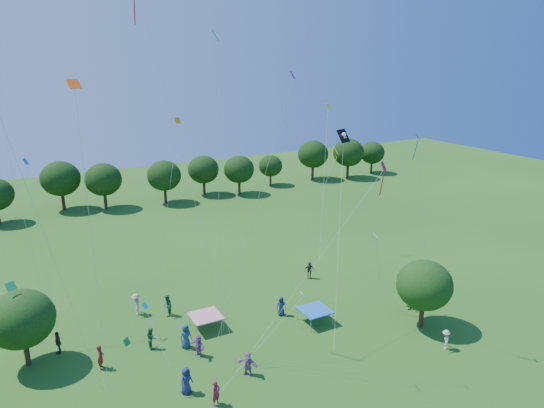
{
  "coord_description": "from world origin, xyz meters",
  "views": [
    {
      "loc": [
        -13.47,
        -11.23,
        19.57
      ],
      "look_at": [
        0.0,
        14.0,
        11.0
      ],
      "focal_mm": 32.0,
      "sensor_mm": 36.0,
      "label": 1
    }
  ],
  "objects": [
    {
      "name": "tent_red_stripe",
      "position": [
        -2.59,
        19.75,
        1.04
      ],
      "size": [
        2.2,
        2.2,
        1.1
      ],
      "color": "red",
      "rests_on": "ground"
    },
    {
      "name": "small_kite_4",
      "position": [
        -12.94,
        24.54,
        10.17
      ],
      "size": [
        0.57,
        4.04,
        11.78
      ],
      "color": "blue"
    },
    {
      "name": "small_kite_5",
      "position": [
        -13.48,
        10.6,
        15.45
      ],
      "size": [
        3.54,
        4.83,
        18.31
      ],
      "color": "purple"
    },
    {
      "name": "pirate_kite",
      "position": [
        8.04,
        17.79,
        13.73
      ],
      "size": [
        5.59,
        7.14,
        13.25
      ],
      "color": "black"
    },
    {
      "name": "crowd_person_14",
      "position": [
        -4.61,
        22.95,
        0.88
      ],
      "size": [
        0.8,
        0.99,
        1.77
      ],
      "primitive_type": "imported",
      "rotation": [
        0.0,
        0.0,
        4.27
      ],
      "color": "#235336",
      "rests_on": "ground"
    },
    {
      "name": "small_kite_13",
      "position": [
        -0.26,
        13.79,
        14.05
      ],
      "size": [
        4.32,
        3.1,
        17.63
      ],
      "color": "#A41BA1"
    },
    {
      "name": "crowd_person_0",
      "position": [
        3.39,
        18.8,
        0.8
      ],
      "size": [
        0.87,
        0.6,
        1.61
      ],
      "primitive_type": "imported",
      "rotation": [
        0.0,
        0.0,
        6.05
      ],
      "color": "navy",
      "rests_on": "ground"
    },
    {
      "name": "small_kite_3",
      "position": [
        -10.1,
        11.51,
        5.08
      ],
      "size": [
        1.17,
        3.7,
        4.94
      ],
      "color": "#177F2D"
    },
    {
      "name": "small_kite_2",
      "position": [
        7.31,
        18.42,
        11.38
      ],
      "size": [
        2.35,
        3.15,
        12.05
      ],
      "color": "#DEFF16"
    },
    {
      "name": "small_kite_11",
      "position": [
        -14.74,
        20.89,
        5.44
      ],
      "size": [
        2.5,
        0.88,
        4.84
      ],
      "color": "#198A48"
    },
    {
      "name": "small_kite_12",
      "position": [
        9.61,
        11.35,
        11.64
      ],
      "size": [
        3.33,
        0.53,
        13.79
      ],
      "color": "#1130B0"
    },
    {
      "name": "small_kite_8",
      "position": [
        1.86,
        8.66,
        11.4
      ],
      "size": [
        8.74,
        3.04,
        13.08
      ],
      "color": "red"
    },
    {
      "name": "crowd_person_4",
      "position": [
        -12.74,
        21.52,
        0.83
      ],
      "size": [
        0.59,
        1.03,
        1.67
      ],
      "primitive_type": "imported",
      "rotation": [
        0.0,
        0.0,
        4.87
      ],
      "color": "#413C34",
      "rests_on": "ground"
    },
    {
      "name": "near_tree_north",
      "position": [
        -14.68,
        21.0,
        3.43
      ],
      "size": [
        4.23,
        4.23,
        5.34
      ],
      "color": "#422B19",
      "rests_on": "ground"
    },
    {
      "name": "crowd_person_6",
      "position": [
        -4.73,
        18.0,
        0.91
      ],
      "size": [
        0.98,
        0.67,
        1.81
      ],
      "primitive_type": "imported",
      "rotation": [
        0.0,
        0.0,
        6.51
      ],
      "color": "navy",
      "rests_on": "ground"
    },
    {
      "name": "small_kite_10",
      "position": [
        -14.02,
        25.79,
        14.32
      ],
      "size": [
        1.59,
        5.78,
        17.82
      ],
      "color": "#CDF215"
    },
    {
      "name": "crowd_person_1",
      "position": [
        -5.07,
        11.48,
        0.81
      ],
      "size": [
        0.71,
        0.62,
        1.62
      ],
      "primitive_type": "imported",
      "rotation": [
        0.0,
        0.0,
        0.47
      ],
      "color": "maroon",
      "rests_on": "ground"
    },
    {
      "name": "small_kite_9",
      "position": [
        -3.59,
        22.96,
        11.71
      ],
      "size": [
        2.24,
        1.96,
        14.3
      ],
      "color": "#FFA50D"
    },
    {
      "name": "small_kite_7",
      "position": [
        -7.51,
        16.57,
        4.11
      ],
      "size": [
        0.93,
        2.54,
        3.44
      ],
      "color": "#0D9AC7"
    },
    {
      "name": "crowd_person_5",
      "position": [
        -2.22,
        13.18,
        0.82
      ],
      "size": [
        1.37,
        1.53,
        1.63
      ],
      "primitive_type": "imported",
      "rotation": [
        0.0,
        0.0,
        5.38
      ],
      "color": "#985B9C",
      "rests_on": "ground"
    },
    {
      "name": "small_kite_1",
      "position": [
        13.12,
        27.45,
        12.08
      ],
      "size": [
        5.67,
        7.64,
        14.04
      ],
      "color": "yellow"
    },
    {
      "name": "small_kite_14",
      "position": [
        -1.51,
        9.73,
        5.74
      ],
      "size": [
        4.62,
        1.83,
        5.9
      ],
      "color": "white"
    },
    {
      "name": "crowd_person_12",
      "position": [
        -6.27,
        13.31,
        0.88
      ],
      "size": [
        0.99,
        0.78,
        1.77
      ],
      "primitive_type": "imported",
      "rotation": [
        0.0,
        0.0,
        0.4
      ],
      "color": "navy",
      "rests_on": "ground"
    },
    {
      "name": "small_kite_6",
      "position": [
        9.71,
        15.3,
        6.01
      ],
      "size": [
        2.7,
        2.09,
        5.81
      ],
      "color": "silver"
    },
    {
      "name": "crowd_person_11",
      "position": [
        -4.31,
        16.62,
        0.79
      ],
      "size": [
        0.97,
        1.57,
        1.58
      ],
      "primitive_type": "imported",
      "rotation": [
        0.0,
        0.0,
        5.04
      ],
      "color": "#8F5593",
      "rests_on": "ground"
    },
    {
      "name": "red_high_kite",
      "position": [
        -5.34,
        19.76,
        20.78
      ],
      "size": [
        3.62,
        7.13,
        24.14
      ],
      "color": "red"
    },
    {
      "name": "crowd_person_7",
      "position": [
        -10.44,
        18.32,
        0.86
      ],
      "size": [
        0.55,
        0.72,
        1.73
      ],
      "primitive_type": "imported",
      "rotation": [
        0.0,
        0.0,
        1.35
      ],
      "color": "maroon",
      "rests_on": "ground"
    },
    {
      "name": "crowd_person_10",
      "position": [
        8.99,
        23.49,
        0.82
      ],
      "size": [
        1.05,
        0.78,
        1.63
      ],
      "primitive_type": "imported",
      "rotation": [
        0.0,
        0.0,
        5.88
      ],
      "color": "#3B352F",
      "rests_on": "ground"
    },
    {
      "name": "small_kite_15",
      "position": [
        -2.93,
        15.3,
        17.04
      ],
      "size": [
        0.59,
        0.79,
        19.84
      ],
      "color": "#0DC398"
    },
    {
      "name": "small_kite_0",
      "position": [
        -10.93,
        11.44,
        14.1
      ],
      "size": [
        0.67,
        3.53,
        17.49
      ],
      "color": "#EB540D"
    },
    {
      "name": "crowd_person_9",
      "position": [
        11.25,
        9.25,
        0.74
      ],
      "size": [
        1.0,
        0.99,
        1.49
      ],
      "primitive_type": "imported",
      "rotation": [
        0.0,
        0.0,
        3.92
      ],
      "color": "#B9A994",
      "rests_on": "ground"
    },
    {
      "name": "crowd_person_2",
      "position": [
        -6.9,
        19.11,
        0.79
      ],
      "size": [
        0.46,
        0.8,
        1.57
      ],
      "primitive_type": "imported",
      "rotation": [
        0.0,
        0.0,
        1.62
      ],
      "color": "#275B3C",
      "rests_on": "ground"
    },
    {
      "name": "crowd_person_3",
      "position": [
        -6.74,
        24.29,
        0.9
      ],
      "size": [
        0.71,
        1.25,
        1.8
      ],
      "primitive_type": "imported",
      "rotation": [
        0.0,
        0.0,
        4.55
      ],
      "color": "tan",
      "rests_on": "ground"
    },
    {
      "name": "near_tree_east",
      "position": [
        11.98,
        12.33,
        3.44
      ],
      "size": [
        4.15,
        4.15,
        5.31
      ],
      "color": "#422B19",
      "rests_on": "ground"
    },
    {
      "name": "crowd_person_8",
      "position": [
        13.03,
        14.81,
        0.92
      ],
      "size": [
        0.92,
        1.03,
        1.85
      ],
      "primitive_type": "imported",
      "rotation": [
        0.0,
        0.0,
        4.11
      ],
      "color": "#265A38",
      "rests_on": "ground"
    },
    {
      "name": "tent_blue",
      "position": [
        5.15,
        16.62,
        1.04
      ],
      "size": [
        2.2,
        2.2,
        1.1
      ],
      "color": "blue",
      "rests_on": "ground"
    },
    {
      "name": "treeline",
      "position": [
        -1.73,
        55.43,
        4.09
      ],
      "size": [
        88.01,
        8.77,
        6.77
      ],
      "color": "#422B19",
      "rests_on": "ground"
    }
  ]
}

